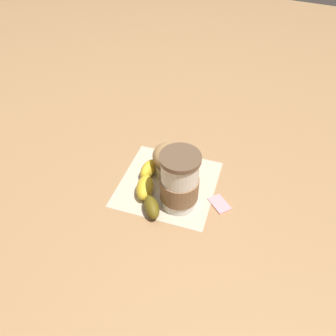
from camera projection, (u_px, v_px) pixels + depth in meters
ground_plane at (168, 184)px, 0.78m from camera, size 3.00×3.00×0.00m
paper_napkin at (168, 184)px, 0.78m from camera, size 0.25×0.25×0.00m
coffee_cup at (179, 183)px, 0.69m from camera, size 0.08×0.08×0.14m
muffin at (168, 160)px, 0.76m from camera, size 0.07×0.07×0.09m
banana at (148, 187)px, 0.74m from camera, size 0.11×0.16×0.04m
sugar_packet at (220, 203)px, 0.73m from camera, size 0.06×0.06×0.01m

